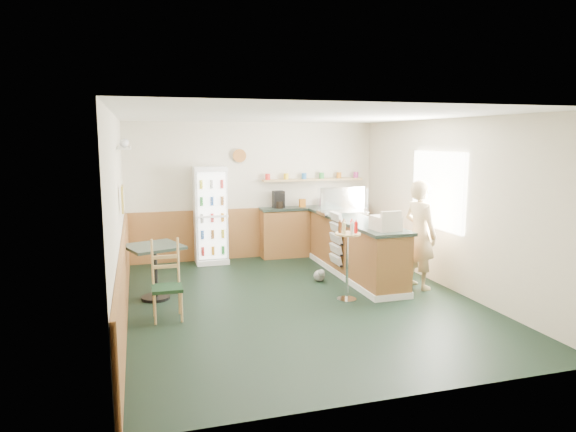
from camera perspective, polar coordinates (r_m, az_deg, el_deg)
name	(u,v)px	position (r m, az deg, el deg)	size (l,w,h in m)	color
ground	(300,301)	(7.73, 1.29, -9.39)	(6.00, 6.00, 0.00)	black
room_envelope	(272,194)	(8.04, -1.81, 2.44)	(5.04, 6.02, 2.72)	beige
service_counter	(354,250)	(9.05, 7.40, -3.75)	(0.68, 3.01, 1.01)	olive
back_counter	(313,229)	(10.55, 2.82, -1.43)	(2.24, 0.42, 1.69)	olive
drinks_fridge	(211,215)	(9.94, -8.60, 0.09)	(0.61, 0.53, 1.86)	white
display_case	(343,201)	(9.43, 6.09, 1.66)	(0.85, 0.45, 0.48)	silver
cash_register	(386,223)	(7.92, 10.79, -0.78)	(0.37, 0.39, 0.21)	beige
shopkeeper	(420,234)	(8.44, 14.45, -2.00)	(0.58, 0.42, 1.74)	tan
condiment_stand	(348,250)	(7.62, 6.63, -3.75)	(0.38, 0.38, 1.19)	silver
newspaper_rack	(336,239)	(8.85, 5.36, -2.54)	(0.09, 0.46, 0.91)	black
cafe_table	(154,261)	(7.90, -14.64, -4.90)	(0.96, 0.96, 0.82)	black
cafe_chair	(166,277)	(7.10, -13.37, -6.62)	(0.40, 0.40, 1.06)	black
dog_doorstop	(320,275)	(8.70, 3.53, -6.59)	(0.19, 0.25, 0.23)	gray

